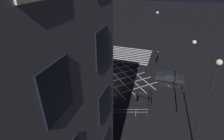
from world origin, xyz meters
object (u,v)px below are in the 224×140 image
traffic_light_nw_main (142,98)px  street_tree_far (77,32)px  traffic_light_sw_main (159,52)px  traffic_light_nw_cross (150,98)px  street_lamp_east (156,22)px  traffic_light_ne_cross (47,75)px  traffic_light_sw_cross (158,53)px  waiting_car (170,77)px  street_lamp_west (187,72)px  street_tree_near (9,77)px  street_lamp_far (210,92)px

traffic_light_nw_main → street_tree_far: bearing=-43.4°
traffic_light_sw_main → traffic_light_nw_cross: 13.55m
street_lamp_east → traffic_light_ne_cross: bearing=61.6°
traffic_light_sw_cross → waiting_car: bearing=35.4°
traffic_light_ne_cross → traffic_light_sw_main: 19.28m
street_lamp_west → street_tree_near: (19.38, 5.34, -1.22)m
traffic_light_sw_main → traffic_light_nw_cross: bearing=91.0°
traffic_light_sw_cross → street_lamp_east: street_lamp_east is taller
traffic_light_sw_main → traffic_light_nw_main: size_ratio=1.23×
traffic_light_nw_main → traffic_light_ne_cross: bearing=-0.2°
traffic_light_sw_main → street_tree_far: 18.15m
traffic_light_ne_cross → street_lamp_west: (-17.46, -1.30, 2.79)m
traffic_light_nw_cross → street_lamp_far: 6.66m
street_lamp_west → street_lamp_far: bearing=111.5°
traffic_light_ne_cross → waiting_car: bearing=-60.1°
traffic_light_nw_main → waiting_car: 9.94m
traffic_light_sw_cross → street_lamp_far: bearing=19.1°
traffic_light_ne_cross → waiting_car: traffic_light_ne_cross is taller
street_lamp_east → street_tree_near: size_ratio=1.26×
traffic_light_nw_cross → street_tree_near: street_tree_near is taller
traffic_light_ne_cross → traffic_light_sw_cross: size_ratio=1.05×
traffic_light_sw_cross → street_lamp_east: bearing=-170.0°
traffic_light_nw_cross → street_tree_far: bearing=48.0°
traffic_light_nw_main → street_tree_near: street_tree_near is taller
street_lamp_far → waiting_car: 13.51m
traffic_light_nw_cross → street_tree_near: (15.95, 3.94, 1.97)m
traffic_light_sw_main → waiting_car: size_ratio=0.89×
traffic_light_ne_cross → street_lamp_far: bearing=-97.8°
street_lamp_west → traffic_light_sw_main: bearing=-73.3°
traffic_light_ne_cross → street_tree_near: street_tree_near is taller
traffic_light_sw_main → street_lamp_west: size_ratio=0.42×
traffic_light_ne_cross → street_lamp_east: 25.45m
traffic_light_sw_main → street_tree_far: bearing=-8.9°
street_lamp_west → street_tree_near: 20.13m
traffic_light_nw_main → street_lamp_east: street_lamp_east is taller
traffic_light_sw_cross → traffic_light_nw_main: bearing=-2.4°
traffic_light_sw_main → traffic_light_nw_main: (0.65, 13.50, -0.48)m
traffic_light_nw_cross → waiting_car: (-2.11, -9.36, -2.11)m
traffic_light_sw_cross → street_lamp_east: size_ratio=0.50×
street_tree_near → waiting_car: 22.81m
traffic_light_ne_cross → street_lamp_west: bearing=-85.7°
traffic_light_sw_main → street_lamp_far: bearing=107.9°
street_lamp_far → street_tree_near: 21.03m
street_lamp_far → waiting_car: street_lamp_far is taller
traffic_light_nw_cross → street_lamp_west: size_ratio=0.40×
street_lamp_west → waiting_car: bearing=-80.7°
traffic_light_sw_main → street_tree_near: size_ratio=0.59×
traffic_light_ne_cross → traffic_light_nw_main: bearing=-90.2°
traffic_light_sw_cross → waiting_car: 4.89m
street_tree_far → street_lamp_west: bearing=145.3°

